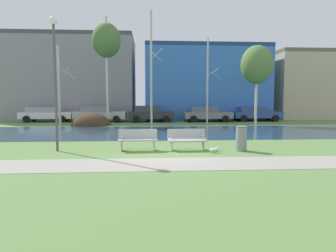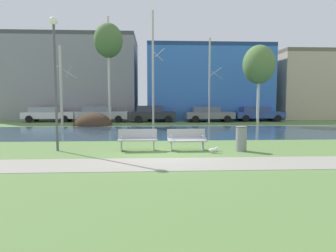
{
  "view_description": "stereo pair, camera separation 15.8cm",
  "coord_description": "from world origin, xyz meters",
  "px_view_note": "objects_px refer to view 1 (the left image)",
  "views": [
    {
      "loc": [
        -0.58,
        -11.39,
        2.09
      ],
      "look_at": [
        0.28,
        1.65,
        0.93
      ],
      "focal_mm": 32.07,
      "sensor_mm": 36.0,
      "label": 1
    },
    {
      "loc": [
        -0.42,
        -11.4,
        2.09
      ],
      "look_at": [
        0.28,
        1.65,
        0.93
      ],
      "focal_mm": 32.07,
      "sensor_mm": 36.0,
      "label": 2
    }
  ],
  "objects_px": {
    "trash_bin": "(241,138)",
    "parked_sedan_second_silver": "(99,114)",
    "seagull": "(214,150)",
    "parked_wagon_fourth_grey": "(206,114)",
    "bench_left": "(138,139)",
    "parked_suv_fifth_blue": "(255,114)",
    "streetlamp": "(55,62)",
    "parked_van_nearest_white": "(46,114)",
    "bench_right": "(187,139)",
    "parked_hatch_third_dark": "(150,113)"
  },
  "relations": [
    {
      "from": "trash_bin",
      "to": "parked_sedan_second_silver",
      "type": "bearing_deg",
      "value": 116.99
    },
    {
      "from": "trash_bin",
      "to": "seagull",
      "type": "height_order",
      "value": "trash_bin"
    },
    {
      "from": "parked_wagon_fourth_grey",
      "to": "bench_left",
      "type": "bearing_deg",
      "value": -110.55
    },
    {
      "from": "parked_wagon_fourth_grey",
      "to": "parked_suv_fifth_blue",
      "type": "xyz_separation_m",
      "value": [
        4.88,
        0.41,
        -0.02
      ]
    },
    {
      "from": "streetlamp",
      "to": "parked_van_nearest_white",
      "type": "bearing_deg",
      "value": 109.66
    },
    {
      "from": "bench_right",
      "to": "parked_van_nearest_white",
      "type": "distance_m",
      "value": 19.89
    },
    {
      "from": "bench_left",
      "to": "seagull",
      "type": "xyz_separation_m",
      "value": [
        2.98,
        -0.75,
        -0.34
      ]
    },
    {
      "from": "trash_bin",
      "to": "seagull",
      "type": "bearing_deg",
      "value": -161.08
    },
    {
      "from": "trash_bin",
      "to": "parked_hatch_third_dark",
      "type": "bearing_deg",
      "value": 102.49
    },
    {
      "from": "bench_left",
      "to": "parked_suv_fifth_blue",
      "type": "bearing_deg",
      "value": 56.3
    },
    {
      "from": "bench_right",
      "to": "parked_suv_fifth_blue",
      "type": "relative_size",
      "value": 0.35
    },
    {
      "from": "bench_left",
      "to": "trash_bin",
      "type": "distance_m",
      "value": 4.22
    },
    {
      "from": "trash_bin",
      "to": "seagull",
      "type": "distance_m",
      "value": 1.35
    },
    {
      "from": "bench_left",
      "to": "parked_suv_fifth_blue",
      "type": "relative_size",
      "value": 0.35
    },
    {
      "from": "bench_left",
      "to": "parked_sedan_second_silver",
      "type": "height_order",
      "value": "parked_sedan_second_silver"
    },
    {
      "from": "parked_suv_fifth_blue",
      "to": "trash_bin",
      "type": "bearing_deg",
      "value": -111.75
    },
    {
      "from": "bench_left",
      "to": "parked_van_nearest_white",
      "type": "height_order",
      "value": "parked_van_nearest_white"
    },
    {
      "from": "parked_sedan_second_silver",
      "to": "parked_suv_fifth_blue",
      "type": "distance_m",
      "value": 14.92
    },
    {
      "from": "trash_bin",
      "to": "parked_suv_fifth_blue",
      "type": "height_order",
      "value": "parked_suv_fifth_blue"
    },
    {
      "from": "bench_right",
      "to": "parked_wagon_fourth_grey",
      "type": "height_order",
      "value": "parked_wagon_fourth_grey"
    },
    {
      "from": "parked_suv_fifth_blue",
      "to": "bench_right",
      "type": "bearing_deg",
      "value": -118.46
    },
    {
      "from": "parked_van_nearest_white",
      "to": "parked_suv_fifth_blue",
      "type": "xyz_separation_m",
      "value": [
        19.91,
        -0.28,
        -0.01
      ]
    },
    {
      "from": "parked_wagon_fourth_grey",
      "to": "parked_van_nearest_white",
      "type": "bearing_deg",
      "value": 177.35
    },
    {
      "from": "seagull",
      "to": "parked_wagon_fourth_grey",
      "type": "height_order",
      "value": "parked_wagon_fourth_grey"
    },
    {
      "from": "bench_left",
      "to": "seagull",
      "type": "distance_m",
      "value": 3.1
    },
    {
      "from": "parked_wagon_fourth_grey",
      "to": "parked_suv_fifth_blue",
      "type": "relative_size",
      "value": 0.97
    },
    {
      "from": "parked_wagon_fourth_grey",
      "to": "seagull",
      "type": "bearing_deg",
      "value": -100.06
    },
    {
      "from": "bench_right",
      "to": "trash_bin",
      "type": "xyz_separation_m",
      "value": [
        2.18,
        -0.33,
        0.05
      ]
    },
    {
      "from": "parked_hatch_third_dark",
      "to": "bench_left",
      "type": "bearing_deg",
      "value": -92.18
    },
    {
      "from": "parked_sedan_second_silver",
      "to": "parked_wagon_fourth_grey",
      "type": "height_order",
      "value": "parked_sedan_second_silver"
    },
    {
      "from": "bench_left",
      "to": "parked_sedan_second_silver",
      "type": "xyz_separation_m",
      "value": [
        -4.12,
        16.02,
        0.3
      ]
    },
    {
      "from": "seagull",
      "to": "parked_van_nearest_white",
      "type": "relative_size",
      "value": 0.08
    },
    {
      "from": "parked_hatch_third_dark",
      "to": "parked_suv_fifth_blue",
      "type": "relative_size",
      "value": 0.89
    },
    {
      "from": "parked_sedan_second_silver",
      "to": "parked_hatch_third_dark",
      "type": "bearing_deg",
      "value": -1.16
    },
    {
      "from": "seagull",
      "to": "parked_hatch_third_dark",
      "type": "distance_m",
      "value": 16.86
    },
    {
      "from": "parked_wagon_fourth_grey",
      "to": "parked_hatch_third_dark",
      "type": "bearing_deg",
      "value": 178.39
    },
    {
      "from": "trash_bin",
      "to": "parked_wagon_fourth_grey",
      "type": "xyz_separation_m",
      "value": [
        1.71,
        16.11,
        0.24
      ]
    },
    {
      "from": "streetlamp",
      "to": "trash_bin",
      "type": "bearing_deg",
      "value": -3.48
    },
    {
      "from": "parked_hatch_third_dark",
      "to": "parked_wagon_fourth_grey",
      "type": "xyz_separation_m",
      "value": [
        5.31,
        -0.15,
        -0.04
      ]
    },
    {
      "from": "bench_left",
      "to": "streetlamp",
      "type": "bearing_deg",
      "value": 177.79
    },
    {
      "from": "bench_right",
      "to": "parked_wagon_fourth_grey",
      "type": "distance_m",
      "value": 16.25
    },
    {
      "from": "parked_van_nearest_white",
      "to": "parked_suv_fifth_blue",
      "type": "relative_size",
      "value": 1.03
    },
    {
      "from": "bench_right",
      "to": "parked_suv_fifth_blue",
      "type": "xyz_separation_m",
      "value": [
        8.78,
        16.19,
        0.27
      ]
    },
    {
      "from": "streetlamp",
      "to": "parked_hatch_third_dark",
      "type": "bearing_deg",
      "value": 76.22
    },
    {
      "from": "seagull",
      "to": "parked_hatch_third_dark",
      "type": "relative_size",
      "value": 0.1
    },
    {
      "from": "bench_left",
      "to": "parked_suv_fifth_blue",
      "type": "distance_m",
      "value": 19.46
    },
    {
      "from": "seagull",
      "to": "parked_wagon_fourth_grey",
      "type": "bearing_deg",
      "value": 79.94
    },
    {
      "from": "bench_right",
      "to": "seagull",
      "type": "distance_m",
      "value": 1.26
    },
    {
      "from": "trash_bin",
      "to": "streetlamp",
      "type": "height_order",
      "value": "streetlamp"
    },
    {
      "from": "seagull",
      "to": "bench_left",
      "type": "bearing_deg",
      "value": 165.94
    }
  ]
}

